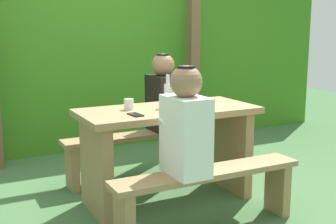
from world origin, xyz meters
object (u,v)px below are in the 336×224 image
at_px(bench_far, 138,146).
at_px(cell_phone, 135,115).
at_px(bottle_right, 168,94).
at_px(bottle_center, 181,95).
at_px(person_black_coat, 163,96).
at_px(bottle_left, 174,98).
at_px(picnic_table, 168,139).
at_px(bench_near, 208,187).
at_px(drinking_glass, 129,104).
at_px(person_white_shirt, 186,125).

height_order(bench_far, cell_phone, cell_phone).
xyz_separation_m(bench_far, bottle_right, (0.03, -0.54, 0.56)).
relative_size(bench_far, bottle_center, 6.34).
bearing_deg(person_black_coat, bottle_left, -110.89).
height_order(picnic_table, bottle_left, bottle_left).
distance_m(picnic_table, bottle_left, 0.36).
bearing_deg(bench_far, picnic_table, -90.00).
bearing_deg(bench_near, bottle_center, 78.33).
bearing_deg(drinking_glass, bottle_center, -7.44).
height_order(bottle_left, cell_phone, bottle_left).
height_order(bench_near, person_white_shirt, person_white_shirt).
bearing_deg(bench_near, person_white_shirt, 178.95).
xyz_separation_m(bench_far, cell_phone, (-0.34, -0.75, 0.46)).
relative_size(person_black_coat, drinking_glass, 8.63).
bearing_deg(bench_near, picnic_table, 90.00).
xyz_separation_m(drinking_glass, bottle_center, (0.43, -0.06, 0.05)).
height_order(bench_far, bottle_right, bottle_right).
xyz_separation_m(bottle_left, bottle_right, (0.04, 0.17, 0.01)).
height_order(picnic_table, cell_phone, cell_phone).
bearing_deg(bench_far, person_black_coat, -0.74).
relative_size(bench_near, bottle_center, 6.34).
relative_size(picnic_table, bottle_center, 6.34).
xyz_separation_m(bench_near, bottle_right, (0.03, 0.65, 0.56)).
relative_size(bench_near, person_white_shirt, 1.95).
bearing_deg(picnic_table, cell_phone, -156.20).
bearing_deg(drinking_glass, person_black_coat, 42.65).
height_order(bench_near, cell_phone, cell_phone).
bearing_deg(picnic_table, drinking_glass, 163.99).
height_order(person_black_coat, cell_phone, person_black_coat).
relative_size(bench_far, person_black_coat, 1.95).
xyz_separation_m(bottle_left, bottle_center, (0.14, 0.15, -0.01)).
height_order(picnic_table, drinking_glass, drinking_glass).
distance_m(bench_near, bottle_center, 0.84).
bearing_deg(bench_far, bottle_right, -87.36).
height_order(drinking_glass, cell_phone, drinking_glass).
bearing_deg(bottle_center, drinking_glass, 172.56).
relative_size(person_white_shirt, drinking_glass, 8.63).
distance_m(person_black_coat, cell_phone, 0.96).
height_order(bench_near, drinking_glass, drinking_glass).
bearing_deg(person_white_shirt, bench_far, 81.41).
xyz_separation_m(bottle_left, cell_phone, (-0.33, -0.03, -0.09)).
distance_m(person_black_coat, bottle_center, 0.59).
relative_size(bottle_left, bottle_center, 1.07).
bearing_deg(bottle_left, bench_near, -88.34).
distance_m(picnic_table, drinking_glass, 0.42).
relative_size(person_black_coat, bottle_left, 3.04).
height_order(picnic_table, bench_far, picnic_table).
xyz_separation_m(bench_near, bottle_center, (0.13, 0.63, 0.55)).
xyz_separation_m(drinking_glass, bottle_right, (0.32, -0.03, 0.06)).
bearing_deg(cell_phone, bottle_left, 1.07).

